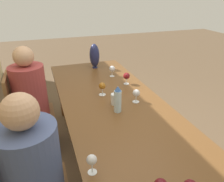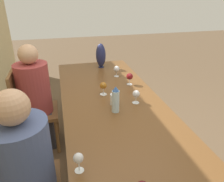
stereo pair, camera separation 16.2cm
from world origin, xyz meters
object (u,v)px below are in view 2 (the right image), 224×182
object	(u,v)px
vase	(101,55)
wine_glass_3	(117,69)
person_near	(27,166)
wine_glass_6	(78,159)
person_far	(36,96)
water_bottle	(116,100)
wine_glass_2	(136,94)
chair_far	(30,108)
wine_glass_5	(103,86)
water_tumbler	(114,99)
wine_glass_1	(130,77)

from	to	relation	value
vase	wine_glass_3	xyz separation A→B (m)	(-0.38, -0.12, -0.08)
vase	person_near	world-z (taller)	person_near
wine_glass_3	wine_glass_6	xyz separation A→B (m)	(-1.44, 0.62, -0.00)
person_near	person_far	distance (m)	1.07
wine_glass_3	wine_glass_6	distance (m)	1.57
wine_glass_6	person_near	xyz separation A→B (m)	(0.23, 0.33, -0.20)
water_bottle	wine_glass_2	size ratio (longest dim) A/B	1.89
wine_glass_3	chair_far	size ratio (longest dim) A/B	0.14
wine_glass_2	person_near	distance (m)	1.09
person_near	person_far	world-z (taller)	person_far
wine_glass_5	wine_glass_6	size ratio (longest dim) A/B	1.05
water_bottle	person_near	distance (m)	0.85
water_tumbler	person_far	bearing A→B (deg)	53.44
water_tumbler	wine_glass_3	bearing A→B (deg)	-16.91
vase	wine_glass_6	distance (m)	1.89
water_bottle	wine_glass_2	distance (m)	0.25
wine_glass_3	wine_glass_2	bearing A→B (deg)	179.70
vase	chair_far	world-z (taller)	vase
wine_glass_5	person_far	xyz separation A→B (m)	(0.32, 0.69, -0.18)
wine_glass_6	person_far	bearing A→B (deg)	14.50
wine_glass_2	person_far	size ratio (longest dim) A/B	0.10
water_tumbler	person_far	size ratio (longest dim) A/B	0.08
water_tumbler	wine_glass_1	world-z (taller)	wine_glass_1
wine_glass_1	wine_glass_2	size ratio (longest dim) A/B	1.04
water_bottle	water_tumbler	xyz separation A→B (m)	(0.13, -0.02, -0.07)
vase	wine_glass_1	size ratio (longest dim) A/B	2.47
person_near	wine_glass_1	bearing A→B (deg)	-47.63
wine_glass_6	chair_far	distance (m)	1.40
wine_glass_6	person_far	xyz separation A→B (m)	(1.29, 0.33, -0.18)
person_far	wine_glass_1	bearing A→B (deg)	-97.35
water_bottle	wine_glass_2	world-z (taller)	water_bottle
wine_glass_2	wine_glass_5	bearing A→B (deg)	45.89
wine_glass_3	wine_glass_5	world-z (taller)	same
water_tumbler	person_near	bearing A→B (deg)	125.10
wine_glass_1	wine_glass_5	distance (m)	0.39
wine_glass_6	water_tumbler	bearing A→B (deg)	-28.60
wine_glass_3	chair_far	world-z (taller)	chair_far
water_tumbler	chair_far	xyz separation A→B (m)	(0.55, 0.83, -0.29)
water_tumbler	wine_glass_5	size ratio (longest dim) A/B	0.78
wine_glass_1	chair_far	xyz separation A→B (m)	(0.13, 1.12, -0.33)
chair_far	wine_glass_5	bearing A→B (deg)	-112.11
water_tumbler	vase	bearing A→B (deg)	-4.94
vase	chair_far	size ratio (longest dim) A/B	0.35
wine_glass_5	person_near	distance (m)	1.04
chair_far	person_far	size ratio (longest dim) A/B	0.77
water_tumbler	chair_far	bearing A→B (deg)	56.44
water_tumbler	wine_glass_5	bearing A→B (deg)	12.55
chair_far	water_bottle	bearing A→B (deg)	-129.95
wine_glass_2	wine_glass_5	xyz separation A→B (m)	(0.25, 0.26, 0.00)
wine_glass_1	wine_glass_5	size ratio (longest dim) A/B	1.00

